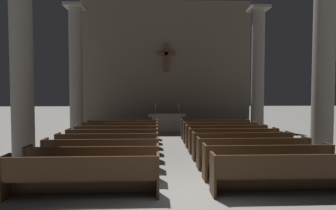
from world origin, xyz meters
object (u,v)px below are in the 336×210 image
at_px(pew_right_row_4, 242,146).
at_px(pew_right_row_5, 233,140).
at_px(pew_left_row_4, 108,147).
at_px(pew_right_row_3, 253,153).
at_px(pew_left_row_7, 120,133).
at_px(column_left_second, 76,72).
at_px(pew_left_row_8, 123,130).
at_px(pew_right_row_8, 215,129).
at_px(pew_left_row_1, 82,176).
at_px(candlestick_left, 155,111).
at_px(pew_right_row_6, 226,136).
at_px(pew_left_row_2, 93,163).
at_px(column_right_nearest, 324,60).
at_px(pew_right_row_2, 267,162).
at_px(column_left_nearest, 22,58).
at_px(pew_right_row_7, 220,132).
at_px(pew_right_row_1, 286,174).
at_px(candlestick_right, 179,111).
at_px(pew_left_row_3, 101,154).
at_px(pew_left_row_5, 113,141).
at_px(altar, 167,122).
at_px(column_right_second, 258,73).
at_px(pew_left_row_6, 117,137).

bearing_deg(pew_right_row_4, pew_right_row_5, 90.00).
height_order(pew_left_row_4, pew_right_row_3, same).
bearing_deg(pew_right_row_3, pew_left_row_7, 136.07).
xyz_separation_m(pew_right_row_5, column_left_second, (-7.23, 4.82, 2.91)).
xyz_separation_m(pew_left_row_8, pew_right_row_8, (4.55, 0.00, 0.00)).
relative_size(pew_left_row_1, candlestick_left, 5.35).
bearing_deg(pew_right_row_3, pew_right_row_6, 90.00).
bearing_deg(pew_left_row_2, pew_right_row_5, 35.85).
bearing_deg(pew_left_row_8, candlestick_left, 61.52).
bearing_deg(candlestick_left, column_right_nearest, -52.94).
xyz_separation_m(pew_right_row_2, column_left_nearest, (-7.23, 2.00, 2.91)).
xyz_separation_m(pew_left_row_4, pew_left_row_7, (0.00, 3.29, 0.00)).
relative_size(pew_right_row_7, column_left_nearest, 0.49).
distance_m(pew_left_row_4, pew_left_row_7, 3.29).
relative_size(pew_left_row_8, pew_right_row_1, 1.00).
distance_m(column_left_nearest, column_left_second, 6.11).
height_order(pew_left_row_1, candlestick_right, candlestick_right).
bearing_deg(pew_left_row_2, candlestick_left, 80.56).
distance_m(pew_right_row_4, column_right_nearest, 3.96).
relative_size(pew_left_row_3, pew_left_row_5, 1.00).
height_order(pew_right_row_6, pew_right_row_7, same).
height_order(pew_left_row_5, pew_left_row_8, same).
xyz_separation_m(pew_left_row_1, pew_right_row_2, (4.55, 1.10, 0.00)).
bearing_deg(pew_left_row_2, pew_left_row_7, 90.00).
relative_size(column_right_nearest, altar, 3.16).
distance_m(pew_left_row_5, pew_right_row_5, 4.55).
bearing_deg(pew_right_row_2, pew_left_row_7, 129.71).
height_order(pew_right_row_3, candlestick_right, candlestick_right).
distance_m(pew_left_row_2, column_right_second, 11.24).
relative_size(pew_left_row_5, pew_right_row_1, 1.00).
bearing_deg(altar, pew_left_row_2, -103.50).
height_order(pew_right_row_2, pew_right_row_8, same).
bearing_deg(pew_right_row_2, pew_left_row_1, -166.46).
relative_size(pew_left_row_4, pew_left_row_5, 1.00).
relative_size(pew_left_row_8, pew_right_row_7, 1.00).
xyz_separation_m(pew_right_row_4, pew_right_row_5, (0.00, 1.10, 0.00)).
bearing_deg(pew_left_row_6, altar, 65.94).
xyz_separation_m(pew_left_row_2, pew_right_row_5, (4.55, 3.29, 0.00)).
bearing_deg(pew_right_row_7, pew_left_row_5, -154.28).
distance_m(pew_right_row_6, pew_right_row_8, 2.19).
height_order(pew_left_row_4, candlestick_right, candlestick_right).
relative_size(pew_left_row_1, pew_left_row_7, 1.00).
xyz_separation_m(pew_left_row_8, column_left_second, (-2.67, 1.53, 2.91)).
relative_size(pew_left_row_8, altar, 1.54).
bearing_deg(pew_left_row_3, pew_left_row_4, 90.00).
bearing_deg(pew_right_row_8, pew_left_row_3, -129.71).
height_order(pew_right_row_1, pew_right_row_4, same).
bearing_deg(column_left_second, pew_right_row_1, -51.85).
bearing_deg(candlestick_right, pew_left_row_5, -115.67).
distance_m(pew_left_row_4, column_right_second, 9.78).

